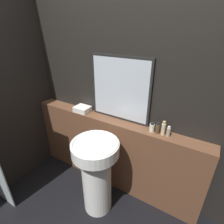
% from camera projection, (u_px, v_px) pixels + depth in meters
% --- Properties ---
extents(wall_back, '(8.00, 0.06, 2.50)m').
position_uv_depth(wall_back, '(116.00, 95.00, 2.04)').
color(wall_back, black).
rests_on(wall_back, ground_plane).
extents(vanity_counter, '(2.27, 0.19, 0.98)m').
position_uv_depth(vanity_counter, '(111.00, 152.00, 2.29)').
color(vanity_counter, brown).
rests_on(vanity_counter, ground_plane).
extents(pedestal_sink, '(0.49, 0.49, 0.94)m').
position_uv_depth(pedestal_sink, '(96.00, 172.00, 1.91)').
color(pedestal_sink, white).
rests_on(pedestal_sink, ground_plane).
extents(mirror, '(0.72, 0.03, 0.73)m').
position_uv_depth(mirror, '(120.00, 89.00, 1.93)').
color(mirror, black).
rests_on(mirror, vanity_counter).
extents(towel_stack, '(0.20, 0.16, 0.06)m').
position_uv_depth(towel_stack, '(82.00, 109.00, 2.26)').
color(towel_stack, silver).
rests_on(towel_stack, vanity_counter).
extents(shampoo_bottle, '(0.05, 0.05, 0.10)m').
position_uv_depth(shampoo_bottle, '(152.00, 127.00, 1.82)').
color(shampoo_bottle, beige).
rests_on(shampoo_bottle, vanity_counter).
extents(conditioner_bottle, '(0.04, 0.04, 0.12)m').
position_uv_depth(conditioner_bottle, '(158.00, 128.00, 1.79)').
color(conditioner_bottle, '#4C3823').
rests_on(conditioner_bottle, vanity_counter).
extents(lotion_bottle, '(0.04, 0.04, 0.15)m').
position_uv_depth(lotion_bottle, '(163.00, 129.00, 1.75)').
color(lotion_bottle, '#C6B284').
rests_on(lotion_bottle, vanity_counter).
extents(body_wash_bottle, '(0.04, 0.04, 0.11)m').
position_uv_depth(body_wash_bottle, '(168.00, 132.00, 1.74)').
color(body_wash_bottle, gray).
rests_on(body_wash_bottle, vanity_counter).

